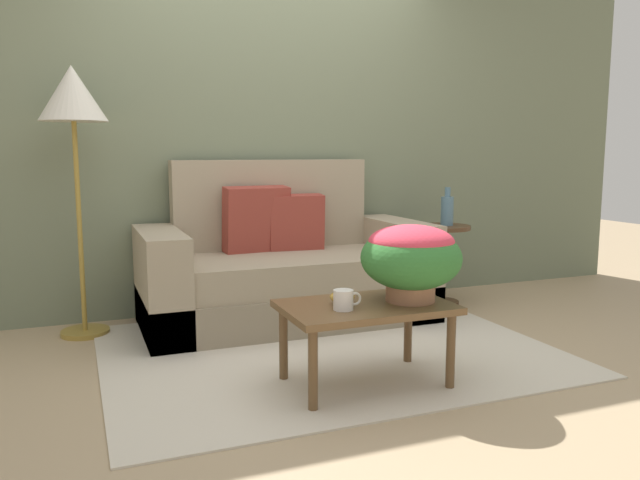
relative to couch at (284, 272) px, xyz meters
name	(u,v)px	position (x,y,z in m)	size (l,w,h in m)	color
ground_plane	(333,355)	(0.01, -0.82, -0.33)	(14.00, 14.00, 0.00)	tan
wall_back	(264,122)	(0.01, 0.48, 1.03)	(6.40, 0.12, 2.70)	slate
area_rug	(327,350)	(0.01, -0.73, -0.32)	(2.48, 1.95, 0.01)	beige
couch	(284,272)	(0.00, 0.00, 0.00)	(1.90, 0.88, 1.08)	gray
coffee_table	(366,314)	(-0.01, -1.29, 0.03)	(0.81, 0.51, 0.41)	brown
side_table	(443,250)	(1.24, -0.01, 0.08)	(0.39, 0.39, 0.60)	#4C331E
floor_lamp	(73,107)	(-1.27, 0.13, 1.07)	(0.40, 0.40, 1.64)	olive
potted_plant	(411,256)	(0.21, -1.31, 0.31)	(0.49, 0.49, 0.38)	#A36B4C
coffee_mug	(344,300)	(-0.16, -1.35, 0.13)	(0.14, 0.09, 0.09)	white
snack_bowl	(342,297)	(-0.12, -1.25, 0.12)	(0.12, 0.12, 0.06)	gold
table_vase	(447,210)	(1.26, -0.03, 0.38)	(0.09, 0.09, 0.28)	slate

